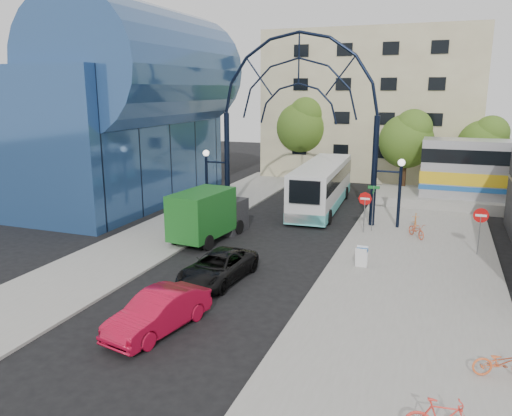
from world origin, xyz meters
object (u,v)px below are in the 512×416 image
at_px(sandwich_board, 362,254).
at_px(city_bus, 322,185).
at_px(gateway_arch, 298,89).
at_px(tree_north_b, 304,124).
at_px(street_name_sign, 373,199).
at_px(tree_north_c, 485,142).
at_px(stop_sign, 365,202).
at_px(tree_north_a, 408,138).
at_px(black_suv, 218,267).
at_px(bike_far_a, 502,362).
at_px(green_truck, 209,214).
at_px(do_not_enter_sign, 480,220).
at_px(red_sedan, 158,312).
at_px(bike_near_b, 415,222).
at_px(bike_near_a, 417,230).

height_order(sandwich_board, city_bus, city_bus).
xyz_separation_m(gateway_arch, tree_north_b, (-3.88, 15.93, -3.29)).
height_order(street_name_sign, tree_north_c, tree_north_c).
height_order(stop_sign, sandwich_board, stop_sign).
bearing_deg(tree_north_b, stop_sign, -64.17).
relative_size(tree_north_a, tree_north_c, 1.08).
bearing_deg(city_bus, black_suv, -96.87).
bearing_deg(black_suv, bike_far_a, -15.63).
bearing_deg(tree_north_b, tree_north_c, -7.12).
relative_size(stop_sign, green_truck, 0.41).
relative_size(do_not_enter_sign, green_truck, 0.41).
bearing_deg(green_truck, do_not_enter_sign, 13.98).
xyz_separation_m(tree_north_a, bike_far_a, (4.93, -28.09, -4.03)).
distance_m(stop_sign, bike_far_a, 15.55).
bearing_deg(red_sedan, tree_north_c, 79.61).
bearing_deg(tree_north_a, do_not_enter_sign, -72.97).
xyz_separation_m(bike_near_b, bike_far_a, (3.39, -16.17, -0.00)).
bearing_deg(city_bus, bike_near_a, -42.36).
relative_size(gateway_arch, black_suv, 2.89).
distance_m(do_not_enter_sign, bike_near_a, 4.07).
bearing_deg(tree_north_c, do_not_enter_sign, -93.58).
height_order(gateway_arch, street_name_sign, gateway_arch).
distance_m(sandwich_board, bike_near_a, 6.54).
height_order(tree_north_c, bike_near_a, tree_north_c).
bearing_deg(stop_sign, red_sedan, -108.67).
bearing_deg(green_truck, stop_sign, 31.96).
xyz_separation_m(street_name_sign, black_suv, (-5.50, -10.46, -1.47)).
bearing_deg(sandwich_board, city_bus, 111.83).
distance_m(do_not_enter_sign, tree_north_c, 18.11).
xyz_separation_m(do_not_enter_sign, bike_near_b, (-3.34, 4.00, -1.40)).
relative_size(tree_north_a, bike_near_a, 4.29).
xyz_separation_m(street_name_sign, bike_near_b, (2.46, 1.40, -1.55)).
relative_size(tree_north_c, black_suv, 1.37).
height_order(gateway_arch, stop_sign, gateway_arch).
distance_m(tree_north_b, tree_north_c, 16.15).
bearing_deg(street_name_sign, stop_sign, -123.64).
height_order(do_not_enter_sign, black_suv, do_not_enter_sign).
xyz_separation_m(street_name_sign, tree_north_b, (-9.08, 17.33, 3.14)).
distance_m(tree_north_a, tree_north_c, 6.33).
height_order(do_not_enter_sign, green_truck, green_truck).
height_order(stop_sign, city_bus, city_bus).
xyz_separation_m(do_not_enter_sign, tree_north_a, (-4.88, 15.93, 2.63)).
xyz_separation_m(city_bus, bike_near_b, (6.84, -3.91, -1.15)).
relative_size(street_name_sign, sandwich_board, 2.83).
distance_m(gateway_arch, tree_north_b, 16.72).
bearing_deg(green_truck, tree_north_a, 67.75).
height_order(bike_near_a, bike_near_b, bike_near_b).
xyz_separation_m(sandwich_board, green_truck, (-9.10, 1.96, 0.74)).
bearing_deg(bike_near_a, green_truck, 166.80).
xyz_separation_m(tree_north_a, red_sedan, (-6.40, -28.95, -3.88)).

